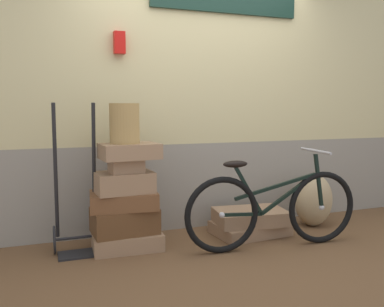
# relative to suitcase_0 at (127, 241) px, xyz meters

# --- Properties ---
(ground) EXTENTS (9.54, 5.20, 0.06)m
(ground) POSITION_rel_suitcase_0_xyz_m (0.83, -0.35, -0.10)
(ground) COLOR brown
(station_building) EXTENTS (7.54, 0.74, 2.82)m
(station_building) POSITION_rel_suitcase_0_xyz_m (0.84, 0.50, 1.34)
(station_building) COLOR gray
(station_building) RESTS_ON ground
(suitcase_0) EXTENTS (0.61, 0.42, 0.14)m
(suitcase_0) POSITION_rel_suitcase_0_xyz_m (0.00, 0.00, 0.00)
(suitcase_0) COLOR #937051
(suitcase_0) RESTS_ON ground
(suitcase_1) EXTENTS (0.57, 0.40, 0.22)m
(suitcase_1) POSITION_rel_suitcase_0_xyz_m (-0.02, 0.01, 0.18)
(suitcase_1) COLOR brown
(suitcase_1) RESTS_ON suitcase_0
(suitcase_2) EXTENTS (0.61, 0.43, 0.15)m
(suitcase_2) POSITION_rel_suitcase_0_xyz_m (-0.02, 0.01, 0.36)
(suitcase_2) COLOR brown
(suitcase_2) RESTS_ON suitcase_1
(suitcase_3) EXTENTS (0.50, 0.36, 0.18)m
(suitcase_3) POSITION_rel_suitcase_0_xyz_m (-0.02, -0.01, 0.53)
(suitcase_3) COLOR #937051
(suitcase_3) RESTS_ON suitcase_2
(suitcase_4) EXTENTS (0.30, 0.22, 0.12)m
(suitcase_4) POSITION_rel_suitcase_0_xyz_m (-0.00, -0.04, 0.67)
(suitcase_4) COLOR #937051
(suitcase_4) RESTS_ON suitcase_3
(suitcase_5) EXTENTS (0.52, 0.37, 0.13)m
(suitcase_5) POSITION_rel_suitcase_0_xyz_m (0.03, -0.05, 0.80)
(suitcase_5) COLOR #937051
(suitcase_5) RESTS_ON suitcase_4
(suitcase_6) EXTENTS (0.73, 0.54, 0.11)m
(suitcase_6) POSITION_rel_suitcase_0_xyz_m (1.22, 0.00, -0.01)
(suitcase_6) COLOR #937051
(suitcase_6) RESTS_ON ground
(suitcase_7) EXTENTS (0.72, 0.52, 0.13)m
(suitcase_7) POSITION_rel_suitcase_0_xyz_m (1.21, -0.02, 0.11)
(suitcase_7) COLOR #937051
(suitcase_7) RESTS_ON suitcase_6
(wicker_basket) EXTENTS (0.25, 0.25, 0.34)m
(wicker_basket) POSITION_rel_suitcase_0_xyz_m (-0.01, -0.02, 1.03)
(wicker_basket) COLOR #A8844C
(wicker_basket) RESTS_ON suitcase_5
(luggage_trolley) EXTENTS (0.39, 0.34, 1.28)m
(luggage_trolley) POSITION_rel_suitcase_0_xyz_m (-0.42, 0.06, 0.26)
(luggage_trolley) COLOR black
(luggage_trolley) RESTS_ON ground
(burlap_sack) EXTENTS (0.40, 0.34, 0.55)m
(burlap_sack) POSITION_rel_suitcase_0_xyz_m (1.98, 0.03, 0.20)
(burlap_sack) COLOR tan
(burlap_sack) RESTS_ON ground
(bicycle) EXTENTS (1.63, 0.46, 0.87)m
(bicycle) POSITION_rel_suitcase_0_xyz_m (1.22, -0.42, 0.28)
(bicycle) COLOR black
(bicycle) RESTS_ON ground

